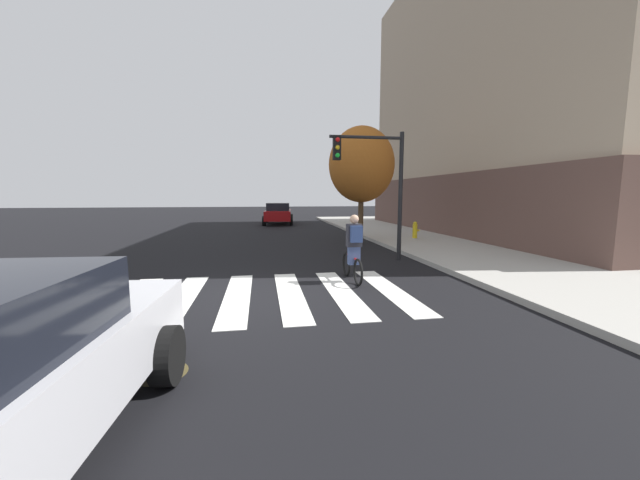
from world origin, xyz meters
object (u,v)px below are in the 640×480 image
object	(u,v)px
traffic_light_near	(377,174)
street_tree_near	(361,165)
sedan_mid	(278,213)
fire_hydrant	(415,230)
manhole_cover	(161,373)
cyclist	(354,249)

from	to	relation	value
traffic_light_near	street_tree_near	distance (m)	4.48
sedan_mid	fire_hydrant	bearing A→B (deg)	-62.23
manhole_cover	sedan_mid	bearing A→B (deg)	83.58
manhole_cover	sedan_mid	distance (m)	22.61
sedan_mid	street_tree_near	bearing A→B (deg)	-74.10
sedan_mid	cyclist	distance (m)	18.38
sedan_mid	cyclist	bearing A→B (deg)	-86.93
traffic_light_near	street_tree_near	bearing A→B (deg)	80.52
cyclist	fire_hydrant	bearing A→B (deg)	55.84
sedan_mid	street_tree_near	size ratio (longest dim) A/B	0.91
traffic_light_near	manhole_cover	bearing A→B (deg)	-126.01
street_tree_near	cyclist	bearing A→B (deg)	-107.22
sedan_mid	traffic_light_near	world-z (taller)	traffic_light_near
manhole_cover	street_tree_near	size ratio (longest dim) A/B	0.12
street_tree_near	manhole_cover	bearing A→B (deg)	-116.97
traffic_light_near	fire_hydrant	world-z (taller)	traffic_light_near
fire_hydrant	street_tree_near	distance (m)	4.00
sedan_mid	traffic_light_near	xyz separation A→B (m)	(2.46, -15.59, 2.04)
manhole_cover	sedan_mid	xyz separation A→B (m)	(2.53, 22.46, 0.81)
manhole_cover	fire_hydrant	size ratio (longest dim) A/B	0.82
manhole_cover	traffic_light_near	size ratio (longest dim) A/B	0.15
cyclist	fire_hydrant	world-z (taller)	cyclist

